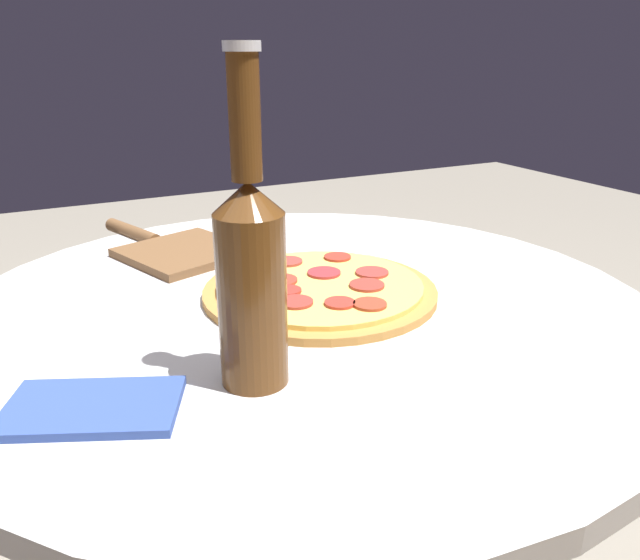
% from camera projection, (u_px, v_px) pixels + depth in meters
% --- Properties ---
extents(table, '(0.84, 0.84, 0.78)m').
position_uv_depth(table, '(305.00, 443.00, 0.83)').
color(table, silver).
rests_on(table, ground_plane).
extents(pizza, '(0.29, 0.29, 0.02)m').
position_uv_depth(pizza, '(320.00, 289.00, 0.77)').
color(pizza, '#B77F3D').
rests_on(pizza, table).
extents(beer_bottle, '(0.06, 0.06, 0.29)m').
position_uv_depth(beer_bottle, '(251.00, 271.00, 0.54)').
color(beer_bottle, '#563314').
rests_on(beer_bottle, table).
extents(pizza_paddle, '(0.20, 0.31, 0.02)m').
position_uv_depth(pizza_paddle, '(175.00, 248.00, 0.93)').
color(pizza_paddle, brown).
rests_on(pizza_paddle, table).
extents(napkin, '(0.17, 0.14, 0.01)m').
position_uv_depth(napkin, '(92.00, 407.00, 0.53)').
color(napkin, '#334C99').
rests_on(napkin, table).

